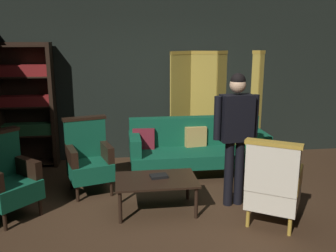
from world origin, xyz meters
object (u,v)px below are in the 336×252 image
folding_screen (224,102)px  bookshelf (27,104)px  armchair_wing_left (89,158)px  armchair_wing_right (6,178)px  standing_figure (236,128)px  armchair_gilt_accent (273,185)px  book_black_cloth (159,176)px  velvet_couch (197,146)px  coffee_table (156,182)px

folding_screen → bookshelf: size_ratio=1.02×
armchair_wing_left → armchair_wing_right: bearing=-145.6°
bookshelf → standing_figure: (2.93, -1.91, -0.04)m
folding_screen → armchair_gilt_accent: size_ratio=2.00×
folding_screen → armchair_wing_left: 2.78m
book_black_cloth → folding_screen: bearing=55.5°
bookshelf → book_black_cloth: bearing=-44.3°
bookshelf → armchair_gilt_accent: size_ratio=1.97×
velvet_couch → folding_screen: bearing=52.8°
armchair_wing_left → coffee_table: bearing=-40.4°
bookshelf → coffee_table: (1.92, -1.96, -0.69)m
armchair_wing_left → armchair_gilt_accent: bearing=-30.7°
coffee_table → armchair_wing_left: bearing=139.6°
armchair_wing_left → book_black_cloth: armchair_wing_left is taller
velvet_couch → armchair_wing_right: size_ratio=2.04×
bookshelf → standing_figure: 3.50m
armchair_wing_left → standing_figure: 2.07m
armchair_wing_right → velvet_couch: bearing=23.4°
folding_screen → coffee_table: (-1.48, -2.15, -0.61)m
velvet_couch → coffee_table: velvet_couch is taller
folding_screen → standing_figure: 2.15m
armchair_gilt_accent → armchair_wing_left: (-2.14, 1.27, 0.00)m
armchair_wing_right → standing_figure: size_ratio=0.61×
armchair_gilt_accent → book_black_cloth: bearing=154.8°
velvet_couch → armchair_wing_left: (-1.64, -0.48, 0.04)m
armchair_wing_left → book_black_cloth: 1.14m
coffee_table → armchair_gilt_accent: (1.28, -0.54, 0.12)m
armchair_wing_right → armchair_gilt_accent: bearing=-11.9°
folding_screen → coffee_table: folding_screen is taller
folding_screen → velvet_couch: bearing=-127.2°
folding_screen → bookshelf: bearing=-176.9°
armchair_gilt_accent → standing_figure: (-0.27, 0.58, 0.54)m
armchair_wing_left → armchair_wing_right: size_ratio=1.00×
coffee_table → armchair_wing_right: (-1.79, 0.11, 0.12)m
velvet_couch → armchair_wing_right: armchair_wing_right is taller
folding_screen → velvet_couch: size_ratio=0.98×
bookshelf → book_black_cloth: 2.81m
coffee_table → book_black_cloth: bearing=50.6°
armchair_wing_left → folding_screen: bearing=31.0°
folding_screen → armchair_wing_left: size_ratio=2.00×
armchair_wing_right → armchair_wing_left: bearing=34.4°
bookshelf → armchair_wing_left: bookshelf is taller
bookshelf → coffee_table: size_ratio=2.05×
folding_screen → bookshelf: 3.41m
folding_screen → velvet_couch: (-0.71, -0.93, -0.53)m
armchair_wing_left → standing_figure: (1.87, -0.69, 0.54)m
folding_screen → standing_figure: size_ratio=1.22×
coffee_table → armchair_gilt_accent: 1.39m
armchair_gilt_accent → book_black_cloth: armchair_gilt_accent is taller
standing_figure → book_black_cloth: standing_figure is taller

